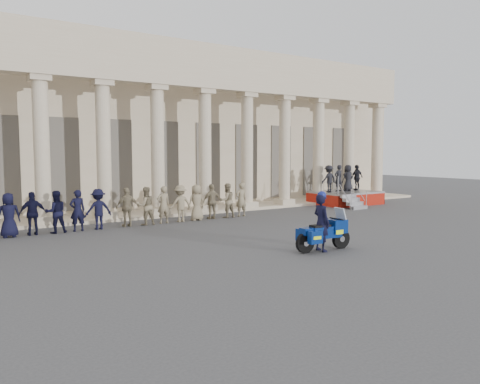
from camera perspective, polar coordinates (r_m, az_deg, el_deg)
The scene contains 6 objects.
ground at distance 15.39m, azimuth -2.28°, elevation -6.84°, with size 90.00×90.00×0.00m, color #3E3E41.
building at distance 28.75m, azimuth -17.90°, elevation 7.43°, with size 40.00×12.50×9.00m.
officer_rank at distance 19.16m, azimuth -25.58°, elevation -2.50°, with size 20.11×0.62×1.65m.
reviewing_stand at distance 28.75m, azimuth 12.54°, elevation 0.92°, with size 3.85×3.79×2.36m.
motorcycle at distance 15.11m, azimuth 10.20°, elevation -4.89°, with size 2.09×0.87×1.34m.
rider at distance 14.98m, azimuth 9.89°, elevation -3.56°, with size 0.48×0.69×1.91m.
Camera 1 is at (-7.82, -12.89, 3.12)m, focal length 35.00 mm.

